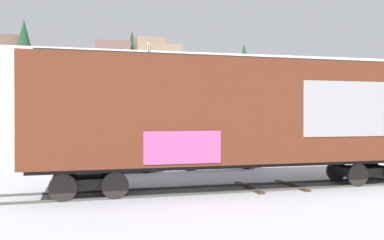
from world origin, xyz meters
The scene contains 7 objects.
ground_plane centered at (0.00, 0.00, 0.00)m, with size 260.00×260.00×0.00m, color #B2B5BC.
track centered at (-2.14, -0.05, 0.04)m, with size 60.02×3.46×0.08m.
freight_car centered at (-0.16, 0.00, 2.92)m, with size 15.74×3.35×5.12m.
flagpole centered at (-1.93, 13.67, 4.95)m, with size 0.18×1.28×8.01m.
hillside centered at (-0.02, 67.20, 6.53)m, with size 133.56×37.20×17.69m.
parked_car_blue centered at (-4.72, 5.96, 0.90)m, with size 4.41×2.02×1.76m.
parked_car_black centered at (0.68, 6.42, 0.88)m, with size 4.63×2.11×1.74m.
Camera 1 is at (-5.58, -14.94, 2.85)m, focal length 38.28 mm.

